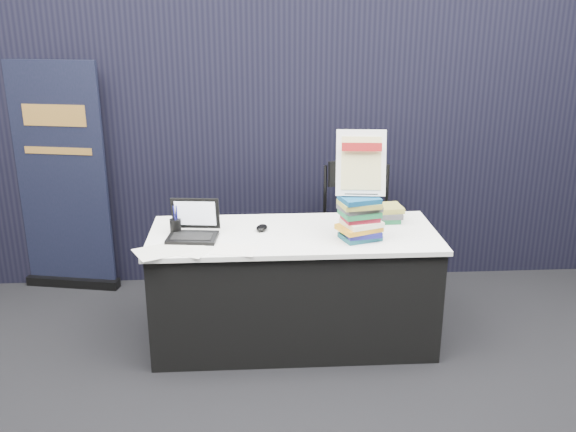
# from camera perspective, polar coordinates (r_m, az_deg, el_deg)

# --- Properties ---
(floor) EXTENTS (8.00, 8.00, 0.00)m
(floor) POSITION_cam_1_polar(r_m,az_deg,el_deg) (3.85, 1.06, -14.89)
(floor) COLOR black
(floor) RESTS_ON ground
(wall_back) EXTENTS (8.00, 0.02, 3.50)m
(wall_back) POSITION_cam_1_polar(r_m,az_deg,el_deg) (7.21, -1.47, 15.69)
(wall_back) COLOR #A4A29B
(wall_back) RESTS_ON floor
(drape_partition) EXTENTS (6.00, 0.08, 2.40)m
(drape_partition) POSITION_cam_1_polar(r_m,az_deg,el_deg) (4.90, -0.35, 7.74)
(drape_partition) COLOR black
(drape_partition) RESTS_ON floor
(display_table) EXTENTS (1.80, 0.75, 0.75)m
(display_table) POSITION_cam_1_polar(r_m,az_deg,el_deg) (4.15, 0.48, -6.34)
(display_table) COLOR black
(display_table) RESTS_ON floor
(laptop) EXTENTS (0.32, 0.27, 0.23)m
(laptop) POSITION_cam_1_polar(r_m,az_deg,el_deg) (3.96, -8.48, -1.11)
(laptop) COLOR black
(laptop) RESTS_ON display_table
(mouse) EXTENTS (0.10, 0.12, 0.03)m
(mouse) POSITION_cam_1_polar(r_m,az_deg,el_deg) (4.04, -2.35, -1.05)
(mouse) COLOR black
(mouse) RESTS_ON display_table
(brochure_left) EXTENTS (0.37, 0.33, 0.00)m
(brochure_left) POSITION_cam_1_polar(r_m,az_deg,el_deg) (3.79, -11.09, -3.06)
(brochure_left) COLOR silver
(brochure_left) RESTS_ON display_table
(brochure_mid) EXTENTS (0.33, 0.29, 0.00)m
(brochure_mid) POSITION_cam_1_polar(r_m,az_deg,el_deg) (3.78, -9.01, -2.99)
(brochure_mid) COLOR white
(brochure_mid) RESTS_ON display_table
(brochure_right) EXTENTS (0.29, 0.23, 0.00)m
(brochure_right) POSITION_cam_1_polar(r_m,az_deg,el_deg) (3.74, -4.78, -3.02)
(brochure_right) COLOR white
(brochure_right) RESTS_ON display_table
(pen_cup) EXTENTS (0.09, 0.09, 0.09)m
(pen_cup) POSITION_cam_1_polar(r_m,az_deg,el_deg) (4.04, -9.97, -0.91)
(pen_cup) COLOR black
(pen_cup) RESTS_ON display_table
(book_stack_tall) EXTENTS (0.26, 0.23, 0.27)m
(book_stack_tall) POSITION_cam_1_polar(r_m,az_deg,el_deg) (3.88, 6.40, -0.17)
(book_stack_tall) COLOR #174D58
(book_stack_tall) RESTS_ON display_table
(book_stack_short) EXTENTS (0.26, 0.21, 0.10)m
(book_stack_short) POSITION_cam_1_polar(r_m,az_deg,el_deg) (4.25, 8.35, 0.24)
(book_stack_short) COLOR #1F7644
(book_stack_short) RESTS_ON display_table
(info_sign) EXTENTS (0.30, 0.16, 0.40)m
(info_sign) POSITION_cam_1_polar(r_m,az_deg,el_deg) (3.81, 6.50, 4.64)
(info_sign) COLOR black
(info_sign) RESTS_ON book_stack_tall
(pullup_banner) EXTENTS (0.74, 0.24, 1.73)m
(pullup_banner) POSITION_cam_1_polar(r_m,az_deg,el_deg) (5.09, -19.33, 2.08)
(pullup_banner) COLOR black
(pullup_banner) RESTS_ON floor
(stacking_chair) EXTENTS (0.61, 0.63, 1.05)m
(stacking_chair) POSITION_cam_1_polar(r_m,az_deg,el_deg) (4.58, 6.35, -1.17)
(stacking_chair) COLOR black
(stacking_chair) RESTS_ON floor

